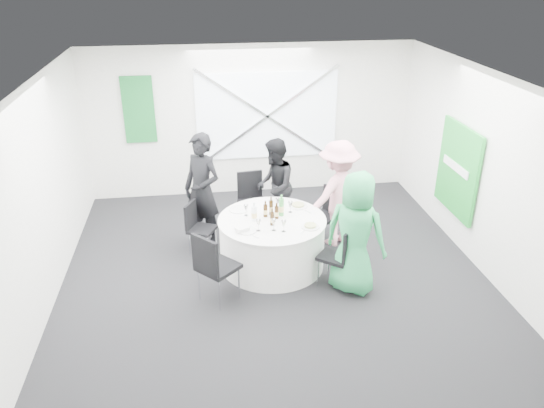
{
  "coord_description": "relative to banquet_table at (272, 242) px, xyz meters",
  "views": [
    {
      "loc": [
        -0.95,
        -6.51,
        4.19
      ],
      "look_at": [
        0.0,
        0.2,
        1.0
      ],
      "focal_mm": 35.0,
      "sensor_mm": 36.0,
      "label": 1
    }
  ],
  "objects": [
    {
      "name": "plate_back_left",
      "position": [
        -0.45,
        0.37,
        0.39
      ],
      "size": [
        0.28,
        0.28,
        0.01
      ],
      "color": "silver",
      "rests_on": "banquet_table"
    },
    {
      "name": "knife_b",
      "position": [
        0.53,
        -0.22,
        0.38
      ],
      "size": [
        0.11,
        0.12,
        0.01
      ],
      "primitive_type": "cube",
      "rotation": [
        0.0,
        0.0,
        -0.7
      ],
      "color": "silver",
      "rests_on": "banquet_table"
    },
    {
      "name": "plate_front_right",
      "position": [
        0.49,
        -0.32,
        0.4
      ],
      "size": [
        0.26,
        0.26,
        0.04
      ],
      "color": "silver",
      "rests_on": "banquet_table"
    },
    {
      "name": "green_water_bottle",
      "position": [
        0.15,
        0.11,
        0.51
      ],
      "size": [
        0.08,
        0.08,
        0.32
      ],
      "color": "green",
      "rests_on": "banquet_table"
    },
    {
      "name": "floor",
      "position": [
        0.0,
        -0.2,
        -0.38
      ],
      "size": [
        6.0,
        6.0,
        0.0
      ],
      "primitive_type": "plane",
      "color": "black",
      "rests_on": "ground"
    },
    {
      "name": "person_woman_pink",
      "position": [
        1.1,
        0.54,
        0.47
      ],
      "size": [
        1.21,
        0.94,
        1.7
      ],
      "primitive_type": "imported",
      "rotation": [
        0.0,
        0.0,
        -2.68
      ],
      "color": "pink",
      "rests_on": "floor"
    },
    {
      "name": "window_panel",
      "position": [
        0.3,
        2.76,
        1.12
      ],
      "size": [
        2.6,
        0.03,
        1.6
      ],
      "primitive_type": "cube",
      "color": "white",
      "rests_on": "wall_back"
    },
    {
      "name": "wine_glass_f",
      "position": [
        0.1,
        -0.4,
        0.5
      ],
      "size": [
        0.07,
        0.07,
        0.17
      ],
      "color": "white",
      "rests_on": "banquet_table"
    },
    {
      "name": "beer_bottle_c",
      "position": [
        0.07,
        0.01,
        0.47
      ],
      "size": [
        0.06,
        0.06,
        0.24
      ],
      "color": "#321D09",
      "rests_on": "banquet_table"
    },
    {
      "name": "knife_c",
      "position": [
        0.4,
        0.41,
        0.38
      ],
      "size": [
        0.09,
        0.14,
        0.01
      ],
      "primitive_type": "cube",
      "rotation": [
        0.0,
        0.0,
        0.5
      ],
      "color": "silver",
      "rests_on": "banquet_table"
    },
    {
      "name": "wine_glass_b",
      "position": [
        -0.02,
        -0.34,
        0.5
      ],
      "size": [
        0.07,
        0.07,
        0.17
      ],
      "color": "white",
      "rests_on": "banquet_table"
    },
    {
      "name": "ceiling",
      "position": [
        0.0,
        -0.2,
        2.42
      ],
      "size": [
        6.0,
        6.0,
        0.0
      ],
      "primitive_type": "plane",
      "rotation": [
        3.14,
        0.0,
        0.0
      ],
      "color": "white",
      "rests_on": "wall_back"
    },
    {
      "name": "banquet_table",
      "position": [
        0.0,
        0.0,
        0.0
      ],
      "size": [
        1.56,
        1.56,
        0.76
      ],
      "color": "white",
      "rests_on": "floor"
    },
    {
      "name": "wall_right",
      "position": [
        3.0,
        -0.2,
        1.02
      ],
      "size": [
        0.0,
        6.0,
        6.0
      ],
      "primitive_type": "plane",
      "rotation": [
        1.57,
        0.0,
        -1.57
      ],
      "color": "silver",
      "rests_on": "floor"
    },
    {
      "name": "wall_left",
      "position": [
        -3.0,
        -0.2,
        1.02
      ],
      "size": [
        0.0,
        6.0,
        6.0
      ],
      "primitive_type": "plane",
      "rotation": [
        1.57,
        0.0,
        1.57
      ],
      "color": "silver",
      "rests_on": "floor"
    },
    {
      "name": "person_man_back_left",
      "position": [
        -0.96,
        0.86,
        0.52
      ],
      "size": [
        0.78,
        0.76,
        1.8
      ],
      "primitive_type": "imported",
      "rotation": [
        0.0,
        0.0,
        -0.73
      ],
      "color": "black",
      "rests_on": "floor"
    },
    {
      "name": "plate_back_right",
      "position": [
        0.45,
        0.37,
        0.4
      ],
      "size": [
        0.28,
        0.28,
        0.04
      ],
      "color": "silver",
      "rests_on": "banquet_table"
    },
    {
      "name": "person_man_back",
      "position": [
        0.2,
        1.12,
        0.41
      ],
      "size": [
        0.55,
        0.83,
        1.58
      ],
      "primitive_type": "imported",
      "rotation": [
        0.0,
        0.0,
        -1.75
      ],
      "color": "black",
      "rests_on": "floor"
    },
    {
      "name": "wine_glass_d",
      "position": [
        -0.36,
        0.17,
        0.5
      ],
      "size": [
        0.07,
        0.07,
        0.17
      ],
      "color": "white",
      "rests_on": "banquet_table"
    },
    {
      "name": "clear_water_bottle",
      "position": [
        -0.26,
        -0.01,
        0.49
      ],
      "size": [
        0.08,
        0.08,
        0.29
      ],
      "color": "white",
      "rests_on": "banquet_table"
    },
    {
      "name": "chair_front_right",
      "position": [
        0.85,
        -0.68,
        0.16
      ],
      "size": [
        0.59,
        0.59,
        0.92
      ],
      "rotation": [
        0.0,
        0.0,
        4.04
      ],
      "color": "black",
      "rests_on": "floor"
    },
    {
      "name": "beer_bottle_b",
      "position": [
        0.01,
        0.15,
        0.49
      ],
      "size": [
        0.06,
        0.06,
        0.28
      ],
      "color": "#321D09",
      "rests_on": "banquet_table"
    },
    {
      "name": "plate_back",
      "position": [
        0.09,
        0.53,
        0.39
      ],
      "size": [
        0.26,
        0.26,
        0.01
      ],
      "color": "silver",
      "rests_on": "banquet_table"
    },
    {
      "name": "green_sign",
      "position": [
        2.94,
        0.4,
        0.82
      ],
      "size": [
        0.05,
        1.2,
        1.4
      ],
      "primitive_type": "cube",
      "color": "green",
      "rests_on": "wall_right"
    },
    {
      "name": "wine_glass_e",
      "position": [
        -0.23,
        -0.32,
        0.5
      ],
      "size": [
        0.07,
        0.07,
        0.17
      ],
      "color": "white",
      "rests_on": "banquet_table"
    },
    {
      "name": "chair_front_left",
      "position": [
        -0.89,
        -0.82,
        0.22
      ],
      "size": [
        0.65,
        0.65,
        1.02
      ],
      "rotation": [
        0.0,
        0.0,
        2.32
      ],
      "color": "black",
      "rests_on": "floor"
    },
    {
      "name": "window_brace_a",
      "position": [
        0.3,
        2.72,
        1.12
      ],
      "size": [
        2.63,
        0.05,
        1.84
      ],
      "primitive_type": "cube",
      "rotation": [
        0.0,
        0.97,
        0.0
      ],
      "color": "silver",
      "rests_on": "window_panel"
    },
    {
      "name": "beer_bottle_d",
      "position": [
        -0.02,
        -0.18,
        0.47
      ],
      "size": [
        0.06,
        0.06,
        0.25
      ],
      "color": "#321D09",
      "rests_on": "banquet_table"
    },
    {
      "name": "beer_bottle_a",
      "position": [
        -0.08,
        0.1,
        0.47
      ],
      "size": [
        0.06,
        0.06,
        0.25
      ],
      "color": "#321D09",
      "rests_on": "banquet_table"
    },
    {
      "name": "wine_glass_a",
      "position": [
        0.13,
        0.34,
        0.5
      ],
      "size": [
        0.07,
        0.07,
        0.17
      ],
      "color": "white",
      "rests_on": "banquet_table"
    },
    {
      "name": "person_woman_green",
      "position": [
        1.0,
        -0.77,
        0.48
      ],
      "size": [
        1.0,
        0.95,
        1.72
      ],
      "primitive_type": "imported",
      "rotation": [
        0.0,
        0.0,
        2.49
      ],
      "color": "#2BA05A",
      "rests_on": "floor"
    },
    {
      "name": "fork_a",
      "position": [
        -0.51,
        -0.26,
        0.38
      ],
      "size": [
        0.12,
        0.12,
        0.01
      ],
      "primitive_type": "cube",
      "rotation": [
        0.0,
        0.0,
        -2.37
      ],
      "color": "silver",
      "rests_on": "banquet_table"
    },
    {
      "name": "napkin",
      "position": [
        -0.46,
        -0.31,
        0.42
      ],
      "size": [
        0.21,
        0.18,
        0.05
      ],
      "primitive_type": "cube",
      "rotation": [
        0.0,
        0.0,
        0.46
      ],
      "color": "white",
      "rests_on": "plate_front_left"
    },
    {
      "name": "fork_c",
      "position": [
        0.55,
        0.16,
        0.38
      ],
      "size": [
        0.09,
        0.13,
        0.01
      ],
      "primitive_type": "cube",
      "rotation": [
        0.0,
        0.0,
        0.58
      ],
      "color": "silver",
      "rests_on": "banquet_table"
    },
    {
      "name": "knife_a",
      "position": [
        -0.31,
        -0.49,
        0.38
      ],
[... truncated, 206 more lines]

